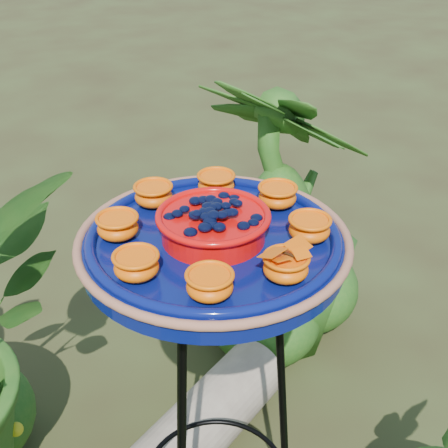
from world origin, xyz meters
The scene contains 4 objects.
tripod_stand centered at (0.00, -0.06, 0.59)m, with size 0.40×0.40×0.97m.
feeder_dish centered at (0.00, -0.06, 1.02)m, with size 0.56×0.56×0.12m.
driftwood_log centered at (0.13, 0.30, 0.10)m, with size 0.21×0.21×0.63m, color tan.
shrub_back_right centered at (0.61, 0.69, 0.52)m, with size 0.59×0.59×1.05m, color #1E5115.
Camera 1 is at (-0.41, -0.95, 1.64)m, focal length 50.00 mm.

